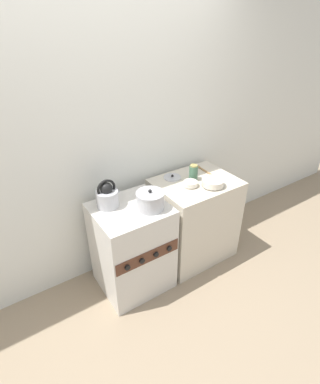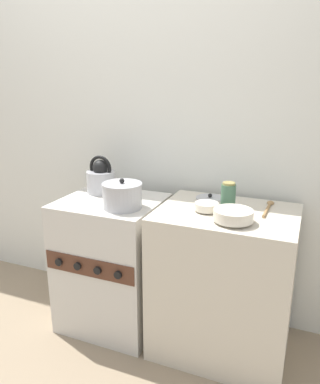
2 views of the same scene
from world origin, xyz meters
name	(u,v)px [view 1 (image 1 of 2)]	position (x,y,z in m)	size (l,w,h in m)	color
ground_plane	(149,300)	(0.00, 0.00, 0.00)	(12.00, 12.00, 0.00)	gray
wall_back	(105,143)	(0.00, 0.65, 1.25)	(7.00, 0.06, 2.50)	silver
stove	(132,247)	(0.00, 0.27, 0.41)	(0.59, 0.56, 0.83)	beige
counter	(194,219)	(0.70, 0.29, 0.42)	(0.74, 0.58, 0.84)	beige
kettle	(107,196)	(-0.13, 0.39, 0.92)	(0.22, 0.18, 0.24)	#B2B2B7
cooking_pot	(150,200)	(0.13, 0.17, 0.90)	(0.22, 0.22, 0.17)	#B2B2B7
enamel_bowl	(213,182)	(0.76, 0.14, 0.88)	(0.19, 0.19, 0.07)	beige
small_ceramic_bowl	(191,184)	(0.60, 0.25, 0.87)	(0.13, 0.13, 0.05)	beige
storage_jar	(193,173)	(0.69, 0.33, 0.92)	(0.08, 0.08, 0.15)	#3F664C
loose_pot_lid	(172,177)	(0.56, 0.46, 0.85)	(0.16, 0.16, 0.03)	#B2B2B7
wooden_spoon	(203,170)	(0.90, 0.42, 0.85)	(0.04, 0.28, 0.02)	#A37A4C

